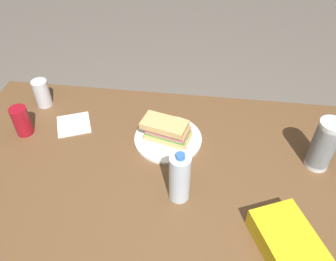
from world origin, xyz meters
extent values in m
cube|color=brown|center=(0.00, 0.00, 0.73)|extent=(1.55, 0.93, 0.04)
cylinder|color=brown|center=(-0.70, -0.38, 0.36)|extent=(0.07, 0.07, 0.71)
cylinder|color=brown|center=(0.70, -0.38, 0.36)|extent=(0.07, 0.07, 0.71)
cylinder|color=white|center=(-0.03, -0.16, 0.76)|extent=(0.26, 0.26, 0.01)
cube|color=#DBB26B|center=(-0.03, -0.16, 0.78)|extent=(0.19, 0.13, 0.02)
cube|color=#599E3F|center=(-0.03, -0.16, 0.79)|extent=(0.18, 0.12, 0.01)
cube|color=#C6727A|center=(-0.03, -0.16, 0.81)|extent=(0.17, 0.12, 0.02)
cube|color=yellow|center=(-0.03, -0.16, 0.82)|extent=(0.16, 0.11, 0.01)
cube|color=#DBB26B|center=(-0.02, -0.16, 0.84)|extent=(0.19, 0.13, 0.02)
cylinder|color=maroon|center=(0.54, -0.13, 0.82)|extent=(0.07, 0.07, 0.12)
cube|color=yellow|center=(-0.43, 0.25, 0.79)|extent=(0.23, 0.27, 0.07)
cylinder|color=silver|center=(-0.10, 0.10, 0.85)|extent=(0.07, 0.07, 0.19)
cylinder|color=blue|center=(-0.10, 0.10, 0.95)|extent=(0.03, 0.03, 0.02)
cylinder|color=silver|center=(-0.58, -0.10, 0.80)|extent=(0.08, 0.08, 0.09)
cylinder|color=silver|center=(-0.58, -0.10, 0.82)|extent=(0.08, 0.08, 0.09)
cylinder|color=silver|center=(-0.58, -0.10, 0.84)|extent=(0.08, 0.08, 0.09)
cylinder|color=silver|center=(-0.58, -0.10, 0.86)|extent=(0.08, 0.08, 0.09)
cylinder|color=silver|center=(-0.58, -0.10, 0.87)|extent=(0.08, 0.08, 0.09)
cylinder|color=silver|center=(-0.58, -0.10, 0.89)|extent=(0.08, 0.08, 0.09)
cylinder|color=silver|center=(-0.58, -0.10, 0.91)|extent=(0.08, 0.08, 0.09)
cylinder|color=silver|center=(0.54, -0.32, 0.82)|extent=(0.07, 0.07, 0.12)
cube|color=white|center=(0.37, -0.20, 0.76)|extent=(0.17, 0.17, 0.01)
camera|label=1|loc=(-0.15, 0.80, 1.70)|focal=36.87mm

